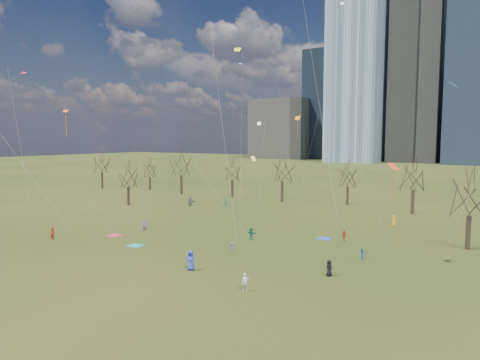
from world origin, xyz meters
The scene contains 19 objects.
ground centered at (0.00, 0.00, 0.00)m, with size 500.00×500.00×0.00m, color black.
downtown_skyline centered at (-2.43, 210.64, 39.01)m, with size 212.50×78.00×118.00m.
bare_tree_row centered at (-0.09, 37.22, 6.12)m, with size 113.04×29.80×9.50m.
blanket_teal centered at (-7.10, 0.27, 0.01)m, with size 1.60×1.50×0.03m, color teal.
blanket_navy centered at (10.42, 14.76, 0.01)m, with size 1.60×1.50×0.03m, color #243FAA.
blanket_crimson centered at (-13.11, 2.72, 0.01)m, with size 1.60×1.50×0.03m, color #C1263F.
person_0 centered at (4.00, -3.89, 0.94)m, with size 0.92×0.60×1.89m, color #2A3AB7.
person_1 centered at (11.14, -6.05, 0.75)m, with size 0.55×0.36×1.50m, color silver.
person_2 centered at (-17.77, -2.74, 0.79)m, with size 0.76×0.60×1.57m, color red.
person_3 centered at (4.16, 3.18, 0.62)m, with size 0.80×0.46×1.23m, color #5A5A5E.
person_5 centered at (3.03, 9.59, 0.78)m, with size 1.44×0.46×1.56m, color #17694C.
person_6 centered at (15.75, 1.11, 0.74)m, with size 0.73×0.47×1.49m, color black.
person_7 centered at (-11.47, 6.44, 0.80)m, with size 0.58×0.38×1.60m, color #7D478E.
person_8 centered at (16.87, 7.89, 0.57)m, with size 0.56×0.43×1.14m, color #2956B3.
person_10 centered at (13.01, 14.57, 0.69)m, with size 0.81×0.34×1.38m, color #A33517.
person_11 centered at (-18.44, 25.66, 0.94)m, with size 1.75×0.56×1.88m, color #5D5C61.
person_12 centered at (16.40, 26.90, 0.78)m, with size 0.76×0.49×1.55m, color orange.
person_13 centered at (-13.48, 29.70, 0.78)m, with size 0.57×0.37×1.56m, color #197366.
kites_airborne centered at (5.45, 12.31, 12.82)m, with size 72.48×38.81×28.87m.
Camera 1 is at (27.88, -35.21, 12.36)m, focal length 32.00 mm.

